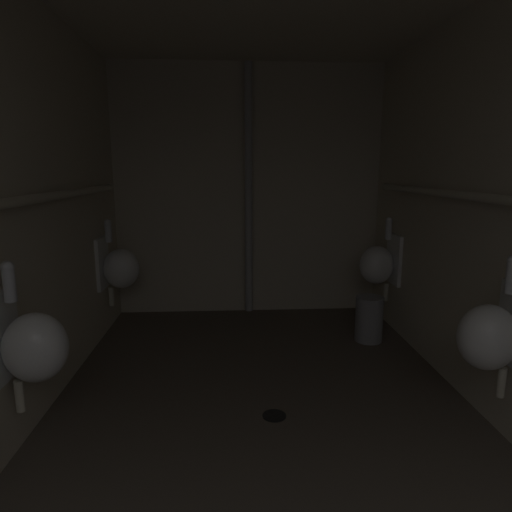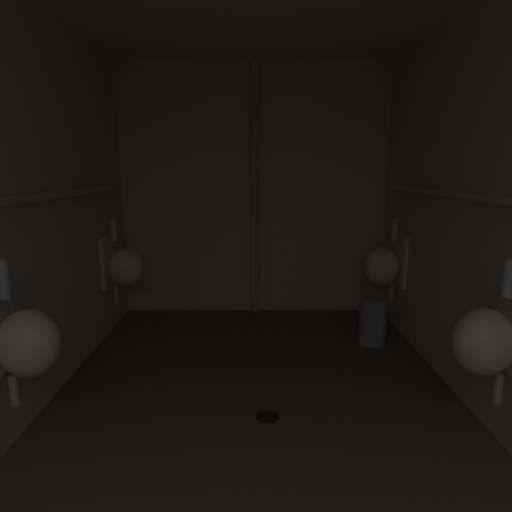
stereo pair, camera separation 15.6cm
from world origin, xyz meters
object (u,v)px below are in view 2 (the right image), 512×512
Objects in this scene: urinal_left_far at (124,266)px; floor_drain at (268,416)px; urinal_left_mid at (24,341)px; waste_bin at (373,321)px; standpipe_back_wall at (254,192)px; urinal_right_mid at (488,340)px; urinal_right_far at (385,265)px.

floor_drain is (1.21, -1.41, -0.59)m from urinal_left_far.
urinal_left_mid is 5.39× the size of floor_drain.
urinal_left_mid reaches higher than waste_bin.
urinal_left_mid is at bearing -90.00° from urinal_left_far.
standpipe_back_wall is at bearing 141.02° from waste_bin.
standpipe_back_wall reaches higher than urinal_left_mid.
urinal_right_mid is (2.28, -0.01, 0.00)m from urinal_left_mid.
standpipe_back_wall reaches higher than urinal_right_mid.
urinal_left_far reaches higher than floor_drain.
floor_drain is at bearing -49.39° from urinal_left_far.
floor_drain is at bearing -129.25° from waste_bin.
urinal_left_far is 1.38m from standpipe_back_wall.
urinal_left_far is 2.85m from urinal_right_mid.
urinal_right_mid is at bearing -15.77° from floor_drain.
urinal_left_far is at bearing -156.49° from standpipe_back_wall.
urinal_right_mid is 0.32× the size of standpipe_back_wall.
urinal_left_far is at bearing 143.14° from urinal_right_mid.
urinal_right_far is (0.00, 1.72, 0.00)m from urinal_right_mid.
urinal_right_far is (2.28, 1.71, 0.00)m from urinal_left_mid.
waste_bin is (2.11, 1.41, -0.41)m from urinal_left_mid.
urinal_left_far is at bearing 90.00° from urinal_left_mid.
waste_bin is at bearing -38.98° from standpipe_back_wall.
urinal_right_far is 5.39× the size of floor_drain.
waste_bin is (0.91, 1.11, 0.19)m from floor_drain.
standpipe_back_wall is at bearing 117.40° from urinal_right_mid.
standpipe_back_wall reaches higher than floor_drain.
urinal_right_mid is 2.56m from standpipe_back_wall.
urinal_right_far is at bearing 0.19° from urinal_left_far.
waste_bin is (-0.17, 1.41, -0.41)m from urinal_right_mid.
urinal_left_mid is 2.85m from urinal_right_far.
standpipe_back_wall is 2.25m from floor_drain.
urinal_right_mid is at bearing -62.60° from standpipe_back_wall.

